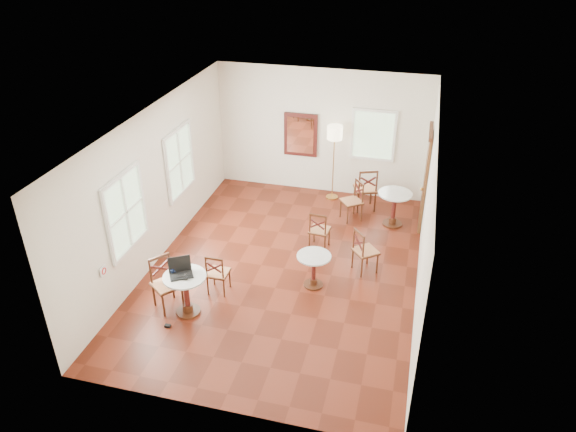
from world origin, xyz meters
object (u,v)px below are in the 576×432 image
object	(u,v)px
cafe_table_back	(394,205)
power_adapter	(168,326)
chair_near_b	(166,284)
mouse	(185,278)
water_glass	(186,277)
laptop	(180,270)
chair_near_a	(218,273)
chair_back_a	(366,189)
chair_back_b	(353,201)
cafe_table_near	(186,290)
navy_mug	(173,272)
chair_mid_a	(319,230)
chair_mid_b	(364,251)
cafe_table_mid	(314,267)
floor_lamp	(335,138)

from	to	relation	value
cafe_table_back	power_adapter	xyz separation A→B (m)	(-3.32, -4.32, -0.46)
cafe_table_back	chair_near_b	bearing A→B (deg)	-132.90
mouse	water_glass	bearing A→B (deg)	65.90
power_adapter	laptop	bearing A→B (deg)	78.73
laptop	power_adapter	xyz separation A→B (m)	(-0.10, -0.48, -0.81)
chair_near_a	chair_back_a	distance (m)	4.34
chair_near_a	chair_back_b	size ratio (longest dim) A/B	0.90
cafe_table_near	navy_mug	size ratio (longest dim) A/B	7.81
power_adapter	cafe_table_back	bearing A→B (deg)	52.47
water_glass	power_adapter	xyz separation A→B (m)	(-0.24, -0.35, -0.80)
water_glass	chair_back_a	bearing A→B (deg)	62.20
chair_mid_a	chair_back_a	world-z (taller)	chair_back_a
chair_near_b	chair_mid_b	bearing A→B (deg)	-20.93
chair_mid_b	chair_back_a	size ratio (longest dim) A/B	0.86
chair_back_b	cafe_table_back	bearing A→B (deg)	51.95
laptop	navy_mug	bearing A→B (deg)	163.52
chair_near_a	cafe_table_mid	bearing A→B (deg)	-159.89
cafe_table_back	water_glass	distance (m)	5.03
floor_lamp	power_adapter	bearing A→B (deg)	-109.02
chair_near_a	navy_mug	distance (m)	0.93
chair_mid_a	laptop	xyz separation A→B (m)	(-1.85, -2.50, 0.41)
cafe_table_back	chair_back_b	xyz separation A→B (m)	(-0.90, 0.03, -0.03)
chair_mid_b	chair_near_a	bearing A→B (deg)	79.08
chair_near_b	chair_mid_b	size ratio (longest dim) A/B	1.07
cafe_table_back	water_glass	world-z (taller)	water_glass
cafe_table_near	mouse	distance (m)	0.33
water_glass	chair_back_b	bearing A→B (deg)	61.48
chair_mid_b	cafe_table_back	bearing A→B (deg)	-50.44
mouse	power_adapter	world-z (taller)	mouse
chair_near_a	mouse	xyz separation A→B (m)	(-0.24, -0.77, 0.38)
cafe_table_mid	chair_near_a	bearing A→B (deg)	-159.73
chair_near_b	power_adapter	distance (m)	0.72
chair_back_b	laptop	distance (m)	4.53
cafe_table_near	chair_mid_a	distance (m)	3.10
water_glass	chair_near_a	bearing A→B (deg)	72.65
cafe_table_mid	floor_lamp	xyz separation A→B (m)	(-0.29, 3.54, 1.13)
floor_lamp	navy_mug	distance (m)	5.19
chair_mid_a	power_adapter	size ratio (longest dim) A/B	8.36
chair_back_a	mouse	size ratio (longest dim) A/B	9.52
chair_mid_b	power_adapter	bearing A→B (deg)	90.65
chair_near_b	chair_back_b	world-z (taller)	chair_near_b
cafe_table_mid	mouse	size ratio (longest dim) A/B	6.01
chair_mid_b	power_adapter	world-z (taller)	chair_mid_b
cafe_table_mid	chair_mid_b	size ratio (longest dim) A/B	0.73
floor_lamp	chair_mid_a	bearing A→B (deg)	-86.51
cafe_table_back	power_adapter	distance (m)	5.47
cafe_table_near	chair_near_b	world-z (taller)	chair_near_b
chair_mid_a	laptop	world-z (taller)	laptop
navy_mug	water_glass	xyz separation A→B (m)	(0.28, -0.10, 0.01)
cafe_table_near	cafe_table_back	size ratio (longest dim) A/B	0.99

